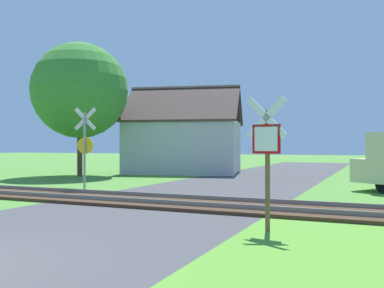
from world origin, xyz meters
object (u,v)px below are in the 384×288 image
object	(u,v)px
stop_sign_near	(267,151)
tree_left	(80,91)
crossing_sign_far	(85,144)
house	(185,144)

from	to	relation	value
stop_sign_near	tree_left	xyz separation A→B (m)	(-13.78, 11.41, 3.31)
crossing_sign_far	tree_left	bearing A→B (deg)	114.95
house	tree_left	size ratio (longest dim) A/B	1.10
tree_left	crossing_sign_far	bearing A→B (deg)	-50.32
house	tree_left	xyz separation A→B (m)	(-4.21, -5.42, 3.09)
stop_sign_near	crossing_sign_far	xyz separation A→B (m)	(-8.23, 4.73, 0.20)
stop_sign_near	crossing_sign_far	world-z (taller)	crossing_sign_far
stop_sign_near	house	xyz separation A→B (m)	(-9.57, 16.84, 0.21)
stop_sign_near	tree_left	size ratio (longest dim) A/B	0.36
house	tree_left	bearing A→B (deg)	-141.34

